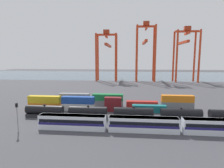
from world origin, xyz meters
TOP-DOWN VIEW (x-y plane):
  - ground_plane at (0.00, 40.00)m, footprint 420.00×420.00m
  - harbour_water at (0.00, 144.82)m, footprint 400.00×110.00m
  - passenger_train at (0.10, -20.64)m, footprint 56.75×3.14m
  - freight_tank_row at (-2.33, -11.06)m, footprint 70.62×2.80m
  - signal_mast at (-32.84, -23.97)m, footprint 0.36×0.60m
  - shipping_container_0 at (-35.64, -2.25)m, footprint 12.10×2.44m
  - shipping_container_1 at (-35.64, -2.25)m, footprint 12.10×2.44m
  - shipping_container_2 at (-22.62, -2.25)m, footprint 12.10×2.44m
  - shipping_container_3 at (-22.62, -2.25)m, footprint 12.10×2.44m
  - shipping_container_4 at (-9.60, -2.25)m, footprint 6.04×2.44m
  - shipping_container_5 at (-9.60, -2.25)m, footprint 6.04×2.44m
  - shipping_container_6 at (3.42, -2.25)m, footprint 12.10×2.44m
  - shipping_container_7 at (-25.74, 3.79)m, footprint 12.10×2.44m
  - shipping_container_8 at (-25.74, 3.79)m, footprint 12.10×2.44m
  - shipping_container_9 at (-12.26, 3.79)m, footprint 12.10×2.44m
  - shipping_container_10 at (-12.26, 3.79)m, footprint 12.10×2.44m
  - shipping_container_11 at (1.22, 3.79)m, footprint 12.10×2.44m
  - shipping_container_12 at (14.70, 3.79)m, footprint 12.10×2.44m
  - shipping_container_13 at (14.70, 3.79)m, footprint 12.10×2.44m
  - gantry_crane_west at (-23.50, 94.24)m, footprint 17.91×38.66m
  - gantry_crane_central at (9.12, 93.77)m, footprint 16.14×37.60m
  - gantry_crane_east at (41.74, 93.24)m, footprint 18.78×33.91m

SIDE VIEW (x-z plane):
  - ground_plane at x=0.00m, z-range 0.00..0.00m
  - harbour_water at x=0.00m, z-range 0.00..0.01m
  - shipping_container_0 at x=-35.64m, z-range 0.00..2.60m
  - shipping_container_2 at x=-22.62m, z-range 0.00..2.60m
  - shipping_container_4 at x=-9.60m, z-range 0.00..2.60m
  - shipping_container_6 at x=3.42m, z-range 0.00..2.60m
  - shipping_container_7 at x=-25.74m, z-range 0.00..2.60m
  - shipping_container_9 at x=-12.26m, z-range 0.00..2.60m
  - shipping_container_11 at x=1.22m, z-range 0.00..2.60m
  - shipping_container_12 at x=14.70m, z-range 0.00..2.60m
  - freight_tank_row at x=-2.33m, z-range -0.13..4.13m
  - passenger_train at x=0.10m, z-range 0.19..4.09m
  - shipping_container_1 at x=-35.64m, z-range 2.60..5.20m
  - shipping_container_3 at x=-22.62m, z-range 2.60..5.20m
  - shipping_container_5 at x=-9.60m, z-range 2.60..5.20m
  - shipping_container_8 at x=-25.74m, z-range 2.60..5.20m
  - shipping_container_10 at x=-12.26m, z-range 2.60..5.20m
  - shipping_container_13 at x=14.70m, z-range 2.60..5.20m
  - signal_mast at x=-32.84m, z-range 1.15..8.92m
  - gantry_crane_west at x=-23.50m, z-range 4.80..47.39m
  - gantry_crane_east at x=41.74m, z-range 4.95..49.41m
  - gantry_crane_central at x=9.12m, z-range 4.63..53.42m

